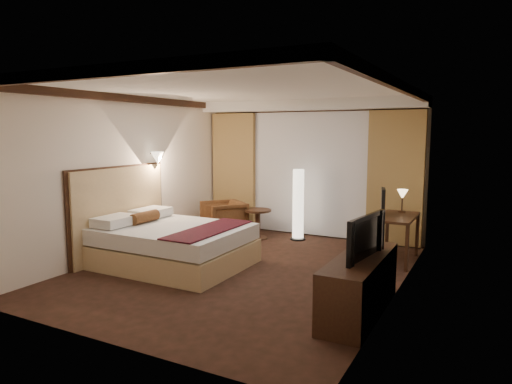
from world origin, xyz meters
The scene contains 21 objects.
floor centered at (0.00, 0.00, 0.00)m, with size 4.50×5.50×0.01m, color black.
ceiling centered at (0.00, 0.00, 2.70)m, with size 4.50×5.50×0.01m, color white.
back_wall centered at (0.00, 2.75, 1.35)m, with size 4.50×0.02×2.70m, color white.
left_wall centered at (-2.25, 0.00, 1.35)m, with size 0.02×5.50×2.70m, color white.
right_wall centered at (2.25, 0.00, 1.35)m, with size 0.02×5.50×2.70m, color white.
crown_molding centered at (0.00, 0.00, 2.64)m, with size 4.50×5.50×0.12m, color black, non-canonical shape.
soffit centered at (0.00, 2.50, 2.60)m, with size 4.50×0.50×0.20m, color white.
curtain_sheer centered at (0.00, 2.67, 1.25)m, with size 2.48×0.04×2.45m, color silver.
curtain_left_drape centered at (-1.70, 2.61, 1.25)m, with size 1.00×0.14×2.45m, color #AB8F4E.
curtain_right_drape centered at (1.70, 2.61, 1.25)m, with size 1.00×0.14×2.45m, color #AB8F4E.
wall_sconce centered at (-2.09, 0.57, 1.62)m, with size 0.24×0.24×0.24m, color white, non-canonical shape.
bed centered at (-1.09, -0.29, 0.32)m, with size 2.20×1.72×0.64m, color white, non-canonical shape.
headboard centered at (-2.20, -0.29, 0.75)m, with size 0.12×2.02×1.50m, color tan, non-canonical shape.
armchair centered at (-1.46, 1.78, 0.39)m, with size 0.76×0.71×0.79m, color #4E2E17.
side_table centered at (-0.76, 1.92, 0.29)m, with size 0.53×0.53×0.58m, color black, non-canonical shape.
floor_lamp centered at (-0.03, 2.21, 0.69)m, with size 0.29×0.29×1.39m, color white, non-canonical shape.
desk centered at (1.95, 1.56, 0.38)m, with size 0.55×1.09×0.75m, color black, non-canonical shape.
desk_lamp centered at (1.95, 1.96, 0.92)m, with size 0.18×0.18×0.34m, color #FFD899, non-canonical shape.
office_chair centered at (1.51, 1.51, 0.59)m, with size 0.57×0.57×1.18m, color black, non-canonical shape.
dresser centered at (2.00, -0.83, 0.33)m, with size 0.50×1.72×0.67m, color black, non-canonical shape.
television centered at (1.97, -0.83, 0.95)m, with size 0.98×0.56×0.13m, color black.
Camera 1 is at (3.31, -5.86, 2.08)m, focal length 32.00 mm.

